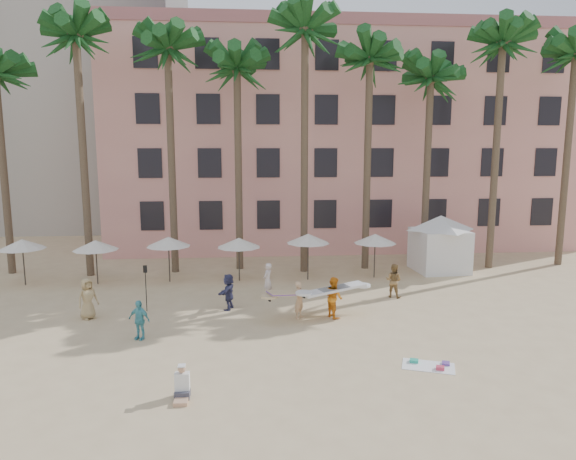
{
  "coord_description": "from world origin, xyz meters",
  "views": [
    {
      "loc": [
        -0.55,
        -16.61,
        7.67
      ],
      "look_at": [
        1.31,
        6.0,
        4.0
      ],
      "focal_mm": 32.0,
      "sensor_mm": 36.0,
      "label": 1
    }
  ],
  "objects_px": {
    "pink_hotel": "(337,143)",
    "carrier_yellow": "(299,297)",
    "carrier_white": "(334,296)",
    "cabana": "(440,238)"
  },
  "relations": [
    {
      "from": "cabana",
      "to": "carrier_white",
      "type": "relative_size",
      "value": 1.54
    },
    {
      "from": "pink_hotel",
      "to": "carrier_white",
      "type": "relative_size",
      "value": 11.22
    },
    {
      "from": "pink_hotel",
      "to": "cabana",
      "type": "distance_m",
      "value": 14.18
    },
    {
      "from": "pink_hotel",
      "to": "cabana",
      "type": "relative_size",
      "value": 7.27
    },
    {
      "from": "pink_hotel",
      "to": "carrier_white",
      "type": "distance_m",
      "value": 21.81
    },
    {
      "from": "pink_hotel",
      "to": "carrier_yellow",
      "type": "height_order",
      "value": "pink_hotel"
    },
    {
      "from": "carrier_yellow",
      "to": "carrier_white",
      "type": "distance_m",
      "value": 1.57
    },
    {
      "from": "carrier_yellow",
      "to": "pink_hotel",
      "type": "bearing_deg",
      "value": 75.66
    },
    {
      "from": "pink_hotel",
      "to": "carrier_yellow",
      "type": "xyz_separation_m",
      "value": [
        -5.2,
        -20.35,
        -7.04
      ]
    },
    {
      "from": "cabana",
      "to": "pink_hotel",
      "type": "bearing_deg",
      "value": 110.23
    }
  ]
}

